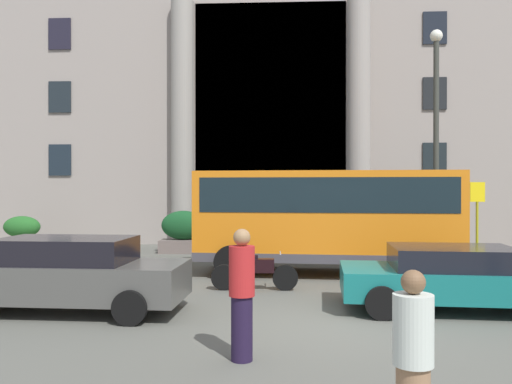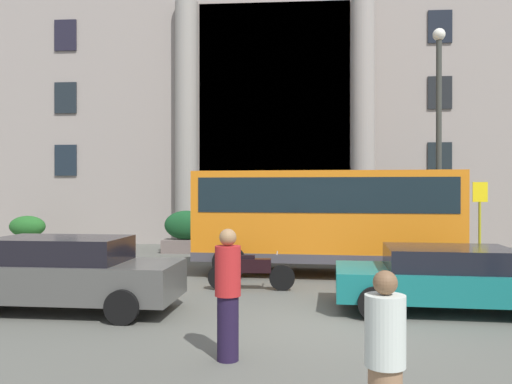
# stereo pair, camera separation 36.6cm
# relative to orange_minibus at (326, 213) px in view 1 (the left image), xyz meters

# --- Properties ---
(ground_plane) EXTENTS (80.00, 64.00, 0.12)m
(ground_plane) POSITION_rel_orange_minibus_xyz_m (-0.21, -5.50, -1.76)
(ground_plane) COLOR #585951
(office_building_facade) EXTENTS (39.91, 9.74, 16.53)m
(office_building_facade) POSITION_rel_orange_minibus_xyz_m (-0.22, 11.97, 6.55)
(office_building_facade) COLOR gray
(office_building_facade) RESTS_ON ground_plane
(orange_minibus) EXTENTS (7.23, 3.04, 2.86)m
(orange_minibus) POSITION_rel_orange_minibus_xyz_m (0.00, 0.00, 0.00)
(orange_minibus) COLOR orange
(orange_minibus) RESTS_ON ground_plane
(bus_stop_sign) EXTENTS (0.44, 0.08, 2.59)m
(bus_stop_sign) POSITION_rel_orange_minibus_xyz_m (4.70, 1.55, -0.10)
(bus_stop_sign) COLOR #9D9F1C
(bus_stop_sign) RESTS_ON ground_plane
(hedge_planter_far_west) EXTENTS (1.72, 0.90, 1.57)m
(hedge_planter_far_west) POSITION_rel_orange_minibus_xyz_m (-4.93, 4.66, -0.94)
(hedge_planter_far_west) COLOR #6B5E59
(hedge_planter_far_west) RESTS_ON ground_plane
(hedge_planter_far_east) EXTENTS (1.75, 0.91, 1.71)m
(hedge_planter_far_east) POSITION_rel_orange_minibus_xyz_m (3.40, 5.17, -0.88)
(hedge_planter_far_east) COLOR gray
(hedge_planter_far_east) RESTS_ON ground_plane
(hedge_planter_east) EXTENTS (1.49, 0.99, 1.33)m
(hedge_planter_east) POSITION_rel_orange_minibus_xyz_m (-11.35, 5.11, -1.06)
(hedge_planter_east) COLOR gray
(hedge_planter_east) RESTS_ON ground_plane
(parked_sedan_second) EXTENTS (4.42, 2.33, 1.25)m
(parked_sedan_second) POSITION_rel_orange_minibus_xyz_m (2.12, -4.24, -1.04)
(parked_sedan_second) COLOR #146966
(parked_sedan_second) RESTS_ON ground_plane
(white_taxi_kerbside) EXTENTS (4.65, 2.03, 1.44)m
(white_taxi_kerbside) POSITION_rel_orange_minibus_xyz_m (-5.39, -4.79, -0.96)
(white_taxi_kerbside) COLOR #4B4B48
(white_taxi_kerbside) RESTS_ON ground_plane
(motorcycle_far_end) EXTENTS (2.05, 0.55, 0.89)m
(motorcycle_far_end) POSITION_rel_orange_minibus_xyz_m (-1.91, -2.43, -1.24)
(motorcycle_far_end) COLOR black
(motorcycle_far_end) RESTS_ON ground_plane
(motorcycle_near_kerb) EXTENTS (2.09, 0.55, 0.89)m
(motorcycle_near_kerb) POSITION_rel_orange_minibus_xyz_m (1.67, -2.51, -1.24)
(motorcycle_near_kerb) COLOR black
(motorcycle_near_kerb) RESTS_ON ground_plane
(pedestrian_man_red_shirt) EXTENTS (0.36, 0.36, 1.66)m
(pedestrian_man_red_shirt) POSITION_rel_orange_minibus_xyz_m (-0.04, -9.95, -0.87)
(pedestrian_man_red_shirt) COLOR #96704F
(pedestrian_man_red_shirt) RESTS_ON ground_plane
(pedestrian_child_trailing) EXTENTS (0.36, 0.36, 1.83)m
(pedestrian_child_trailing) POSITION_rel_orange_minibus_xyz_m (-1.77, -7.45, -0.77)
(pedestrian_child_trailing) COLOR #1E142F
(pedestrian_child_trailing) RESTS_ON ground_plane
(lamppost_plaza_centre) EXTENTS (0.40, 0.40, 7.58)m
(lamppost_plaza_centre) POSITION_rel_orange_minibus_xyz_m (3.79, 2.67, 2.71)
(lamppost_plaza_centre) COLOR #353832
(lamppost_plaza_centre) RESTS_ON ground_plane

